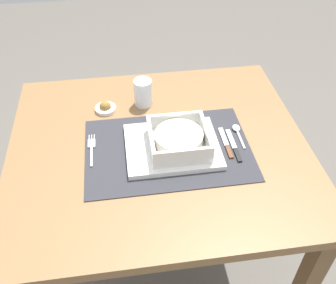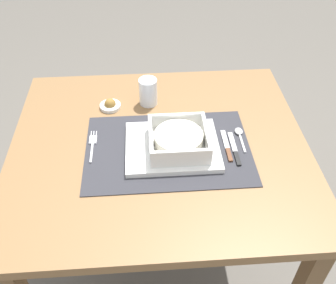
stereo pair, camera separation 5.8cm
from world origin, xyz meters
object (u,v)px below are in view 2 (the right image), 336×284
(spoon, at_px, (239,134))
(butter_knife, at_px, (235,151))
(porridge_bowl, at_px, (179,140))
(dining_table, at_px, (160,169))
(fork, at_px, (93,144))
(condiment_saucer, at_px, (110,105))
(drinking_glass, at_px, (148,93))
(bread_knife, at_px, (227,147))

(spoon, distance_m, butter_knife, 0.08)
(porridge_bowl, bearing_deg, dining_table, 148.35)
(butter_knife, bearing_deg, fork, 171.66)
(fork, bearing_deg, condiment_saucer, 74.76)
(dining_table, relative_size, butter_knife, 6.31)
(drinking_glass, bearing_deg, butter_knife, -46.71)
(dining_table, xyz_separation_m, drinking_glass, (-0.02, 0.21, 0.15))
(fork, bearing_deg, bread_knife, -7.70)
(dining_table, xyz_separation_m, fork, (-0.20, 0.01, 0.11))
(bread_knife, distance_m, condiment_saucer, 0.41)
(dining_table, bearing_deg, porridge_bowl, -31.65)
(spoon, bearing_deg, condiment_saucer, 152.39)
(bread_knife, bearing_deg, porridge_bowl, -177.32)
(butter_knife, xyz_separation_m, drinking_glass, (-0.24, 0.26, 0.04))
(drinking_glass, bearing_deg, dining_table, -83.28)
(fork, relative_size, drinking_glass, 1.48)
(dining_table, xyz_separation_m, porridge_bowl, (0.05, -0.03, 0.15))
(butter_knife, xyz_separation_m, condiment_saucer, (-0.37, 0.24, 0.00))
(dining_table, xyz_separation_m, spoon, (0.24, 0.02, 0.12))
(spoon, bearing_deg, fork, 176.92)
(fork, relative_size, bread_knife, 1.01)
(dining_table, distance_m, condiment_saucer, 0.27)
(bread_knife, bearing_deg, spoon, 52.33)
(bread_knife, bearing_deg, fork, 176.79)
(bread_knife, relative_size, condiment_saucer, 1.96)
(porridge_bowl, bearing_deg, spoon, 15.77)
(porridge_bowl, xyz_separation_m, butter_knife, (0.16, -0.02, -0.04))
(porridge_bowl, relative_size, butter_knife, 1.19)
(dining_table, distance_m, bread_knife, 0.23)
(fork, height_order, spoon, spoon)
(butter_knife, distance_m, drinking_glass, 0.35)
(porridge_bowl, height_order, drinking_glass, drinking_glass)
(fork, height_order, drinking_glass, drinking_glass)
(butter_knife, xyz_separation_m, bread_knife, (-0.02, 0.02, -0.00))
(butter_knife, distance_m, bread_knife, 0.03)
(porridge_bowl, relative_size, condiment_saucer, 2.44)
(dining_table, bearing_deg, fork, 177.18)
(porridge_bowl, distance_m, drinking_glass, 0.25)
(porridge_bowl, distance_m, condiment_saucer, 0.30)
(spoon, xyz_separation_m, condiment_saucer, (-0.40, 0.17, 0.00))
(fork, xyz_separation_m, bread_knife, (0.39, -0.04, 0.00))
(drinking_glass, bearing_deg, condiment_saucer, -172.46)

